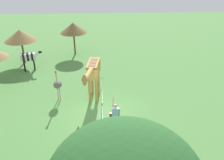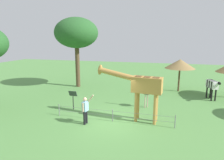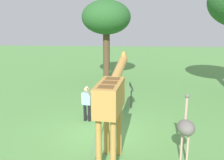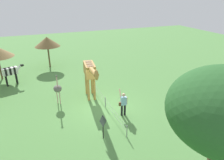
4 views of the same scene
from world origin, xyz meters
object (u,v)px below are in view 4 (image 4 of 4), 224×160
(zebra, at_px, (11,72))
(shade_hut_aside, at_px, (47,42))
(giraffe, at_px, (90,72))
(ostrich, at_px, (58,89))
(visitor, at_px, (123,103))
(info_sign, at_px, (103,124))

(zebra, distance_m, shade_hut_aside, 5.26)
(giraffe, xyz_separation_m, ostrich, (-0.15, -2.37, -0.94))
(visitor, bearing_deg, ostrich, -130.08)
(ostrich, distance_m, shade_hut_aside, 8.63)
(ostrich, xyz_separation_m, shade_hut_aside, (-8.49, 0.27, 1.52))
(ostrich, xyz_separation_m, info_sign, (4.80, 1.68, -0.23))
(zebra, height_order, ostrich, ostrich)
(giraffe, xyz_separation_m, info_sign, (4.66, -0.68, -1.17))
(ostrich, bearing_deg, shade_hut_aside, 178.17)
(giraffe, height_order, shade_hut_aside, giraffe)
(visitor, distance_m, shade_hut_aside, 12.18)
(zebra, bearing_deg, info_sign, 26.86)
(visitor, xyz_separation_m, shade_hut_aside, (-11.57, -3.38, 1.79))
(giraffe, bearing_deg, info_sign, -8.35)
(giraffe, bearing_deg, ostrich, -93.56)
(info_sign, bearing_deg, zebra, -153.14)
(visitor, height_order, info_sign, visitor)
(giraffe, relative_size, info_sign, 3.04)
(ostrich, height_order, info_sign, ostrich)
(visitor, distance_m, ostrich, 4.78)
(visitor, bearing_deg, giraffe, -156.27)
(zebra, height_order, info_sign, zebra)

